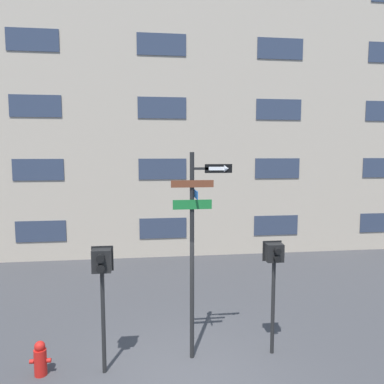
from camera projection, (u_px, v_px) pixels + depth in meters
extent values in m
plane|color=#38383A|center=(187.00, 384.00, 7.01)|extent=(60.00, 60.00, 0.00)
cube|color=tan|center=(162.00, 109.00, 15.10)|extent=(24.00, 0.60, 12.11)
cube|color=#2D384C|center=(41.00, 231.00, 14.70)|extent=(1.92, 0.03, 0.83)
cube|color=#2D384C|center=(163.00, 228.00, 15.30)|extent=(1.92, 0.03, 0.83)
cube|color=#2D384C|center=(276.00, 225.00, 15.91)|extent=(1.92, 0.03, 0.83)
cube|color=#2D384C|center=(380.00, 223.00, 16.52)|extent=(1.92, 0.03, 0.83)
cube|color=#2D384C|center=(38.00, 170.00, 14.43)|extent=(1.92, 0.03, 0.83)
cube|color=#2D384C|center=(163.00, 169.00, 15.04)|extent=(1.92, 0.03, 0.83)
cube|color=#2D384C|center=(277.00, 168.00, 15.65)|extent=(1.92, 0.03, 0.83)
cube|color=#2D384C|center=(383.00, 168.00, 16.26)|extent=(1.92, 0.03, 0.83)
cube|color=#2D384C|center=(35.00, 106.00, 14.17)|extent=(1.92, 0.03, 0.83)
cube|color=#2D384C|center=(162.00, 108.00, 14.78)|extent=(1.92, 0.03, 0.83)
cube|color=#2D384C|center=(279.00, 109.00, 15.39)|extent=(1.92, 0.03, 0.83)
cube|color=#2D384C|center=(32.00, 40.00, 13.91)|extent=(1.92, 0.03, 0.83)
cube|color=#2D384C|center=(162.00, 44.00, 14.52)|extent=(1.92, 0.03, 0.83)
cube|color=#2D384C|center=(280.00, 49.00, 15.13)|extent=(1.92, 0.03, 0.83)
cylinder|color=black|center=(192.00, 258.00, 7.68)|extent=(0.09, 0.09, 4.32)
cube|color=black|center=(205.00, 169.00, 7.52)|extent=(0.54, 0.05, 0.05)
cube|color=brown|center=(192.00, 184.00, 7.46)|extent=(0.86, 0.02, 0.14)
cube|color=#14478C|center=(195.00, 194.00, 7.55)|extent=(0.02, 0.71, 0.15)
cube|color=#196B2D|center=(192.00, 205.00, 7.50)|extent=(0.79, 0.02, 0.19)
cube|color=black|center=(218.00, 169.00, 7.54)|extent=(0.56, 0.02, 0.18)
cube|color=white|center=(217.00, 169.00, 7.52)|extent=(0.32, 0.01, 0.07)
cone|color=white|center=(226.00, 169.00, 7.55)|extent=(0.10, 0.14, 0.14)
cylinder|color=black|center=(103.00, 323.00, 7.27)|extent=(0.08, 0.08, 2.05)
cube|color=black|center=(102.00, 261.00, 7.14)|extent=(0.36, 0.26, 0.44)
cube|color=black|center=(102.00, 258.00, 7.28)|extent=(0.42, 0.02, 0.50)
cylinder|color=black|center=(100.00, 258.00, 6.94)|extent=(0.15, 0.12, 0.15)
cylinder|color=black|center=(101.00, 269.00, 6.96)|extent=(0.15, 0.12, 0.15)
cylinder|color=silver|center=(101.00, 257.00, 6.99)|extent=(0.12, 0.01, 0.12)
cylinder|color=black|center=(273.00, 308.00, 7.98)|extent=(0.08, 0.08, 2.04)
cube|color=black|center=(274.00, 252.00, 7.85)|extent=(0.35, 0.26, 0.37)
cube|color=black|center=(272.00, 251.00, 7.99)|extent=(0.41, 0.02, 0.43)
cylinder|color=black|center=(278.00, 251.00, 7.66)|extent=(0.13, 0.12, 0.13)
cylinder|color=black|center=(277.00, 259.00, 7.68)|extent=(0.13, 0.12, 0.13)
cylinder|color=#EA4C14|center=(277.00, 250.00, 7.71)|extent=(0.10, 0.01, 0.10)
cylinder|color=red|center=(40.00, 362.00, 7.26)|extent=(0.24, 0.24, 0.52)
sphere|color=red|center=(40.00, 346.00, 7.23)|extent=(0.20, 0.20, 0.20)
cylinder|color=red|center=(32.00, 362.00, 7.24)|extent=(0.08, 0.08, 0.08)
cylinder|color=red|center=(49.00, 360.00, 7.28)|extent=(0.08, 0.08, 0.08)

